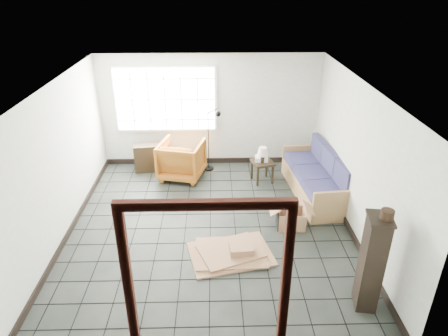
{
  "coord_description": "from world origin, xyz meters",
  "views": [
    {
      "loc": [
        0.1,
        -6.0,
        4.18
      ],
      "look_at": [
        0.26,
        0.3,
        1.06
      ],
      "focal_mm": 32.0,
      "sensor_mm": 36.0,
      "label": 1
    }
  ],
  "objects_px": {
    "futon_sofa": "(318,179)",
    "tall_shelf": "(372,262)",
    "side_table": "(262,165)",
    "armchair": "(182,158)"
  },
  "relations": [
    {
      "from": "futon_sofa",
      "to": "tall_shelf",
      "type": "distance_m",
      "value": 3.09
    },
    {
      "from": "side_table",
      "to": "armchair",
      "type": "bearing_deg",
      "value": 171.64
    },
    {
      "from": "armchair",
      "to": "tall_shelf",
      "type": "relative_size",
      "value": 0.65
    },
    {
      "from": "side_table",
      "to": "tall_shelf",
      "type": "height_order",
      "value": "tall_shelf"
    },
    {
      "from": "side_table",
      "to": "futon_sofa",
      "type": "bearing_deg",
      "value": -28.7
    },
    {
      "from": "futon_sofa",
      "to": "side_table",
      "type": "bearing_deg",
      "value": 145.65
    },
    {
      "from": "futon_sofa",
      "to": "tall_shelf",
      "type": "relative_size",
      "value": 1.56
    },
    {
      "from": "armchair",
      "to": "side_table",
      "type": "height_order",
      "value": "armchair"
    },
    {
      "from": "futon_sofa",
      "to": "side_table",
      "type": "distance_m",
      "value": 1.24
    },
    {
      "from": "futon_sofa",
      "to": "side_table",
      "type": "xyz_separation_m",
      "value": [
        -1.09,
        0.6,
        0.05
      ]
    }
  ]
}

